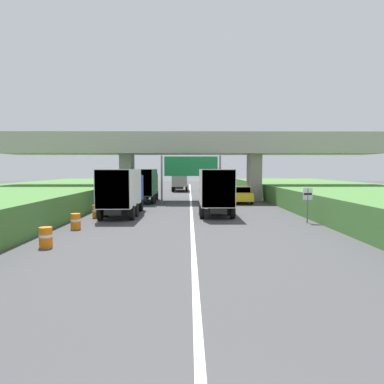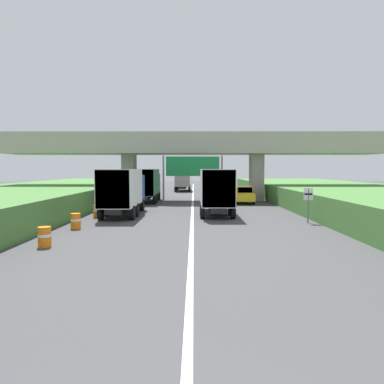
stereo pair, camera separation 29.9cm
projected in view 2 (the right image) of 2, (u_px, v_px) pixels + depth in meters
lane_centre_stripe at (193, 208)px, 30.97m from camera, size 0.20×97.51×0.01m
overpass_bridge at (193, 151)px, 37.79m from camera, size 40.00×4.80×7.27m
overhead_highway_sign at (193, 169)px, 33.93m from camera, size 5.88×0.18×4.77m
speed_limit_sign at (308, 200)px, 22.15m from camera, size 0.60×0.08×2.23m
truck_blue at (123, 190)px, 25.72m from camera, size 2.44×7.30×3.44m
truck_silver at (183, 179)px, 55.19m from camera, size 2.44×7.30×3.44m
truck_white at (216, 189)px, 26.43m from camera, size 2.44×7.30×3.44m
truck_green at (147, 184)px, 36.32m from camera, size 2.44×7.30×3.44m
car_yellow at (243, 195)px, 35.11m from camera, size 1.86×4.10×1.72m
construction_barrel_1 at (45, 237)px, 15.32m from camera, size 0.57×0.57×0.90m
construction_barrel_2 at (76, 221)px, 19.99m from camera, size 0.57×0.57×0.90m
construction_barrel_3 at (97, 211)px, 24.66m from camera, size 0.57×0.57×0.90m
construction_barrel_4 at (114, 205)px, 29.33m from camera, size 0.57×0.57×0.90m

